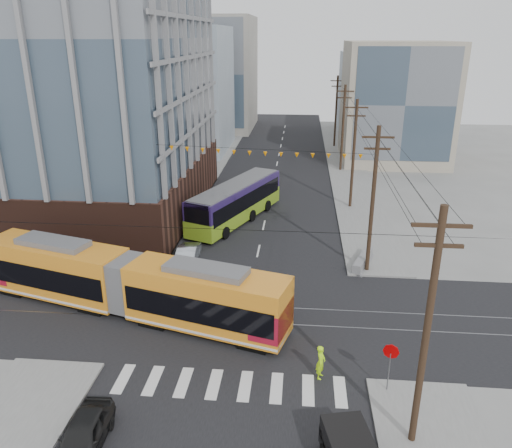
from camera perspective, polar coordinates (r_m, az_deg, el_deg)
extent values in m
plane|color=slate|center=(29.20, -2.18, -14.26)|extent=(160.00, 160.00, 0.00)
cube|color=#381E16|center=(53.12, -24.21, 16.43)|extent=(30.00, 25.00, 28.60)
cube|color=#8C99A5|center=(78.72, -10.05, 14.85)|extent=(18.00, 16.00, 18.00)
cube|color=gray|center=(73.33, 15.62, 13.21)|extent=(14.00, 14.00, 16.00)
cube|color=gray|center=(97.46, -5.21, 16.75)|extent=(16.00, 18.00, 20.00)
cube|color=#8C99A5|center=(93.37, 14.74, 14.15)|extent=(16.00, 16.00, 14.00)
cylinder|color=black|center=(21.62, 18.88, -11.88)|extent=(0.30, 0.30, 11.00)
cylinder|color=black|center=(80.64, 9.12, 12.53)|extent=(0.30, 0.30, 11.00)
imported|color=black|center=(24.31, -19.13, -21.87)|extent=(1.94, 4.40, 1.47)
imported|color=#A9B1BA|center=(39.61, -7.74, -3.32)|extent=(1.74, 4.36, 1.41)
imported|color=#B8B4B5|center=(47.70, -5.14, 0.95)|extent=(2.99, 4.71, 1.27)
imported|color=slate|center=(50.14, -5.06, 1.93)|extent=(3.28, 4.82, 1.22)
imported|color=#B6FF11|center=(26.93, 7.40, -15.38)|extent=(0.60, 0.78, 1.90)
cube|color=slate|center=(39.55, 12.11, -4.11)|extent=(2.28, 4.22, 0.83)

